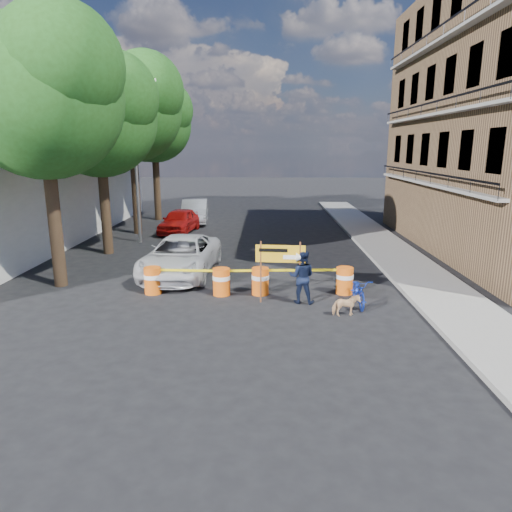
{
  "coord_description": "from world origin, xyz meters",
  "views": [
    {
      "loc": [
        0.42,
        -13.29,
        4.79
      ],
      "look_at": [
        0.11,
        1.21,
        1.3
      ],
      "focal_mm": 32.0,
      "sensor_mm": 36.0,
      "label": 1
    }
  ],
  "objects_px": {
    "barrel_mid_left": "(221,281)",
    "detour_sign": "(287,258)",
    "barrel_far_right": "(345,280)",
    "sedan_silver": "(195,211)",
    "dog": "(346,305)",
    "barrel_far_left": "(153,280)",
    "suv_white": "(181,256)",
    "pedestrian": "(302,277)",
    "sedan_red": "(179,221)",
    "barrel_mid_right": "(260,281)",
    "bicycle": "(360,279)"
  },
  "relations": [
    {
      "from": "dog",
      "to": "sedan_silver",
      "type": "height_order",
      "value": "sedan_silver"
    },
    {
      "from": "barrel_mid_left",
      "to": "dog",
      "type": "distance_m",
      "value": 4.22
    },
    {
      "from": "bicycle",
      "to": "sedan_silver",
      "type": "relative_size",
      "value": 0.38
    },
    {
      "from": "bicycle",
      "to": "suv_white",
      "type": "distance_m",
      "value": 6.96
    },
    {
      "from": "detour_sign",
      "to": "sedan_red",
      "type": "relative_size",
      "value": 0.49
    },
    {
      "from": "barrel_far_left",
      "to": "barrel_far_right",
      "type": "bearing_deg",
      "value": 1.19
    },
    {
      "from": "barrel_far_left",
      "to": "barrel_mid_right",
      "type": "xyz_separation_m",
      "value": [
        3.58,
        -0.0,
        0.0
      ]
    },
    {
      "from": "pedestrian",
      "to": "sedan_silver",
      "type": "xyz_separation_m",
      "value": [
        -5.69,
        15.38,
        -0.11
      ]
    },
    {
      "from": "barrel_far_right",
      "to": "sedan_red",
      "type": "distance_m",
      "value": 13.27
    },
    {
      "from": "barrel_far_left",
      "to": "pedestrian",
      "type": "relative_size",
      "value": 0.53
    },
    {
      "from": "pedestrian",
      "to": "suv_white",
      "type": "height_order",
      "value": "pedestrian"
    },
    {
      "from": "detour_sign",
      "to": "bicycle",
      "type": "bearing_deg",
      "value": 1.57
    },
    {
      "from": "barrel_mid_left",
      "to": "barrel_mid_right",
      "type": "distance_m",
      "value": 1.29
    },
    {
      "from": "barrel_far_left",
      "to": "barrel_far_right",
      "type": "distance_m",
      "value": 6.38
    },
    {
      "from": "barrel_mid_left",
      "to": "dog",
      "type": "relative_size",
      "value": 1.16
    },
    {
      "from": "bicycle",
      "to": "suv_white",
      "type": "xyz_separation_m",
      "value": [
        -6.11,
        3.33,
        -0.13
      ]
    },
    {
      "from": "detour_sign",
      "to": "bicycle",
      "type": "relative_size",
      "value": 1.16
    },
    {
      "from": "pedestrian",
      "to": "dog",
      "type": "relative_size",
      "value": 2.18
    },
    {
      "from": "barrel_far_left",
      "to": "barrel_mid_right",
      "type": "height_order",
      "value": "same"
    },
    {
      "from": "barrel_far_left",
      "to": "sedan_silver",
      "type": "bearing_deg",
      "value": 93.19
    },
    {
      "from": "bicycle",
      "to": "dog",
      "type": "distance_m",
      "value": 1.24
    },
    {
      "from": "detour_sign",
      "to": "barrel_far_right",
      "type": "bearing_deg",
      "value": 31.98
    },
    {
      "from": "bicycle",
      "to": "dog",
      "type": "relative_size",
      "value": 2.2
    },
    {
      "from": "bicycle",
      "to": "dog",
      "type": "height_order",
      "value": "bicycle"
    },
    {
      "from": "barrel_far_left",
      "to": "barrel_mid_right",
      "type": "relative_size",
      "value": 1.0
    },
    {
      "from": "detour_sign",
      "to": "bicycle",
      "type": "xyz_separation_m",
      "value": [
        2.22,
        -0.12,
        -0.6
      ]
    },
    {
      "from": "detour_sign",
      "to": "sedan_silver",
      "type": "bearing_deg",
      "value": 113.39
    },
    {
      "from": "barrel_far_right",
      "to": "sedan_silver",
      "type": "relative_size",
      "value": 0.2
    },
    {
      "from": "barrel_mid_left",
      "to": "suv_white",
      "type": "distance_m",
      "value": 3.01
    },
    {
      "from": "barrel_mid_right",
      "to": "barrel_far_right",
      "type": "height_order",
      "value": "same"
    },
    {
      "from": "bicycle",
      "to": "barrel_mid_right",
      "type": "bearing_deg",
      "value": 162.1
    },
    {
      "from": "suv_white",
      "to": "sedan_red",
      "type": "relative_size",
      "value": 1.3
    },
    {
      "from": "dog",
      "to": "sedan_silver",
      "type": "bearing_deg",
      "value": 12.05
    },
    {
      "from": "barrel_far_left",
      "to": "sedan_red",
      "type": "relative_size",
      "value": 0.22
    },
    {
      "from": "bicycle",
      "to": "sedan_silver",
      "type": "height_order",
      "value": "bicycle"
    },
    {
      "from": "dog",
      "to": "sedan_red",
      "type": "distance_m",
      "value": 14.91
    },
    {
      "from": "barrel_mid_left",
      "to": "detour_sign",
      "type": "relative_size",
      "value": 0.46
    },
    {
      "from": "suv_white",
      "to": "sedan_red",
      "type": "xyz_separation_m",
      "value": [
        -1.67,
        8.74,
        -0.04
      ]
    },
    {
      "from": "barrel_mid_left",
      "to": "barrel_far_left",
      "type": "bearing_deg",
      "value": 177.57
    },
    {
      "from": "pedestrian",
      "to": "dog",
      "type": "bearing_deg",
      "value": 146.27
    },
    {
      "from": "barrel_mid_right",
      "to": "detour_sign",
      "type": "relative_size",
      "value": 0.46
    },
    {
      "from": "suv_white",
      "to": "sedan_silver",
      "type": "xyz_separation_m",
      "value": [
        -1.34,
        12.25,
        0.01
      ]
    },
    {
      "from": "detour_sign",
      "to": "sedan_silver",
      "type": "distance_m",
      "value": 16.33
    },
    {
      "from": "barrel_far_left",
      "to": "sedan_silver",
      "type": "distance_m",
      "value": 14.6
    },
    {
      "from": "dog",
      "to": "barrel_mid_right",
      "type": "bearing_deg",
      "value": 41.12
    },
    {
      "from": "detour_sign",
      "to": "bicycle",
      "type": "height_order",
      "value": "detour_sign"
    },
    {
      "from": "detour_sign",
      "to": "barrel_mid_left",
      "type": "bearing_deg",
      "value": 164.33
    },
    {
      "from": "dog",
      "to": "bicycle",
      "type": "bearing_deg",
      "value": -40.31
    },
    {
      "from": "barrel_mid_right",
      "to": "bicycle",
      "type": "height_order",
      "value": "bicycle"
    },
    {
      "from": "barrel_mid_left",
      "to": "sedan_silver",
      "type": "distance_m",
      "value": 15.0
    }
  ]
}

